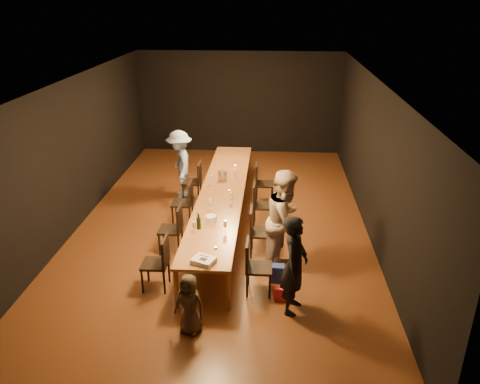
# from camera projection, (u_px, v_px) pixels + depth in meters

# --- Properties ---
(ground) EXTENTS (10.00, 10.00, 0.00)m
(ground) POSITION_uv_depth(u_px,v_px,m) (223.00, 224.00, 9.94)
(ground) COLOR #4C2413
(ground) RESTS_ON ground
(room_shell) EXTENTS (6.04, 10.04, 3.02)m
(room_shell) POSITION_uv_depth(u_px,v_px,m) (221.00, 129.00, 9.13)
(room_shell) COLOR black
(room_shell) RESTS_ON ground
(table) EXTENTS (0.90, 6.00, 0.75)m
(table) POSITION_uv_depth(u_px,v_px,m) (222.00, 193.00, 9.66)
(table) COLOR brown
(table) RESTS_ON ground
(chair_right_0) EXTENTS (0.42, 0.42, 0.93)m
(chair_right_0) POSITION_uv_depth(u_px,v_px,m) (259.00, 267.00, 7.50)
(chair_right_0) COLOR black
(chair_right_0) RESTS_ON ground
(chair_right_1) EXTENTS (0.42, 0.42, 0.93)m
(chair_right_1) POSITION_uv_depth(u_px,v_px,m) (261.00, 232.00, 8.60)
(chair_right_1) COLOR black
(chair_right_1) RESTS_ON ground
(chair_right_2) EXTENTS (0.42, 0.42, 0.93)m
(chair_right_2) POSITION_uv_depth(u_px,v_px,m) (263.00, 205.00, 9.70)
(chair_right_2) COLOR black
(chair_right_2) RESTS_ON ground
(chair_right_3) EXTENTS (0.42, 0.42, 0.93)m
(chair_right_3) POSITION_uv_depth(u_px,v_px,m) (264.00, 183.00, 10.80)
(chair_right_3) COLOR black
(chair_right_3) RESTS_ON ground
(chair_left_0) EXTENTS (0.42, 0.42, 0.93)m
(chair_left_0) POSITION_uv_depth(u_px,v_px,m) (155.00, 263.00, 7.61)
(chair_left_0) COLOR black
(chair_left_0) RESTS_ON ground
(chair_left_1) EXTENTS (0.42, 0.42, 0.93)m
(chair_left_1) POSITION_uv_depth(u_px,v_px,m) (170.00, 229.00, 8.71)
(chair_left_1) COLOR black
(chair_left_1) RESTS_ON ground
(chair_left_2) EXTENTS (0.42, 0.42, 0.93)m
(chair_left_2) POSITION_uv_depth(u_px,v_px,m) (182.00, 202.00, 9.81)
(chair_left_2) COLOR black
(chair_left_2) RESTS_ON ground
(chair_left_3) EXTENTS (0.42, 0.42, 0.93)m
(chair_left_3) POSITION_uv_depth(u_px,v_px,m) (192.00, 181.00, 10.91)
(chair_left_3) COLOR black
(chair_left_3) RESTS_ON ground
(woman_birthday) EXTENTS (0.51, 0.65, 1.59)m
(woman_birthday) POSITION_uv_depth(u_px,v_px,m) (295.00, 265.00, 6.94)
(woman_birthday) COLOR black
(woman_birthday) RESTS_ON ground
(woman_tan) EXTENTS (0.95, 1.07, 1.85)m
(woman_tan) POSITION_uv_depth(u_px,v_px,m) (286.00, 221.00, 7.99)
(woman_tan) COLOR #C3A892
(woman_tan) RESTS_ON ground
(man_blue) EXTENTS (0.87, 1.17, 1.62)m
(man_blue) POSITION_uv_depth(u_px,v_px,m) (180.00, 164.00, 10.99)
(man_blue) COLOR #91AAE0
(man_blue) RESTS_ON ground
(child) EXTENTS (0.52, 0.42, 0.93)m
(child) POSITION_uv_depth(u_px,v_px,m) (189.00, 304.00, 6.61)
(child) COLOR #443526
(child) RESTS_ON ground
(gift_bag_red) EXTENTS (0.21, 0.14, 0.23)m
(gift_bag_red) POSITION_uv_depth(u_px,v_px,m) (280.00, 294.00, 7.42)
(gift_bag_red) COLOR red
(gift_bag_red) RESTS_ON ground
(gift_bag_blue) EXTENTS (0.25, 0.17, 0.31)m
(gift_bag_blue) POSITION_uv_depth(u_px,v_px,m) (276.00, 273.00, 7.89)
(gift_bag_blue) COLOR #2A40B6
(gift_bag_blue) RESTS_ON ground
(birthday_cake) EXTENTS (0.41, 0.37, 0.08)m
(birthday_cake) POSITION_uv_depth(u_px,v_px,m) (204.00, 260.00, 7.07)
(birthday_cake) COLOR white
(birthday_cake) RESTS_ON table
(plate_stack) EXTENTS (0.27, 0.27, 0.11)m
(plate_stack) POSITION_uv_depth(u_px,v_px,m) (211.00, 219.00, 8.34)
(plate_stack) COLOR white
(plate_stack) RESTS_ON table
(champagne_bottle) EXTENTS (0.08, 0.08, 0.32)m
(champagne_bottle) POSITION_uv_depth(u_px,v_px,m) (199.00, 220.00, 8.04)
(champagne_bottle) COLOR black
(champagne_bottle) RESTS_ON table
(ice_bucket) EXTENTS (0.23, 0.23, 0.21)m
(ice_bucket) POSITION_uv_depth(u_px,v_px,m) (223.00, 176.00, 10.17)
(ice_bucket) COLOR #A5A4A9
(ice_bucket) RESTS_ON table
(wineglass_0) EXTENTS (0.06, 0.06, 0.21)m
(wineglass_0) POSITION_uv_depth(u_px,v_px,m) (194.00, 227.00, 7.94)
(wineglass_0) COLOR beige
(wineglass_0) RESTS_ON table
(wineglass_1) EXTENTS (0.06, 0.06, 0.21)m
(wineglass_1) POSITION_uv_depth(u_px,v_px,m) (225.00, 226.00, 7.97)
(wineglass_1) COLOR beige
(wineglass_1) RESTS_ON table
(wineglass_2) EXTENTS (0.06, 0.06, 0.21)m
(wineglass_2) POSITION_uv_depth(u_px,v_px,m) (211.00, 204.00, 8.83)
(wineglass_2) COLOR silver
(wineglass_2) RESTS_ON table
(wineglass_3) EXTENTS (0.06, 0.06, 0.21)m
(wineglass_3) POSITION_uv_depth(u_px,v_px,m) (231.00, 197.00, 9.09)
(wineglass_3) COLOR beige
(wineglass_3) RESTS_ON table
(wineglass_4) EXTENTS (0.06, 0.06, 0.21)m
(wineglass_4) POSITION_uv_depth(u_px,v_px,m) (211.00, 180.00, 9.95)
(wineglass_4) COLOR silver
(wineglass_4) RESTS_ON table
(wineglass_5) EXTENTS (0.06, 0.06, 0.21)m
(wineglass_5) POSITION_uv_depth(u_px,v_px,m) (235.00, 174.00, 10.25)
(wineglass_5) COLOR silver
(wineglass_5) RESTS_ON table
(tealight_near) EXTENTS (0.05, 0.05, 0.03)m
(tealight_near) POSITION_uv_depth(u_px,v_px,m) (216.00, 248.00, 7.47)
(tealight_near) COLOR #B2B7B2
(tealight_near) RESTS_ON table
(tealight_mid) EXTENTS (0.05, 0.05, 0.03)m
(tealight_mid) POSITION_uv_depth(u_px,v_px,m) (229.00, 191.00, 9.63)
(tealight_mid) COLOR #B2B7B2
(tealight_mid) RESTS_ON table
(tealight_far) EXTENTS (0.05, 0.05, 0.03)m
(tealight_far) POSITION_uv_depth(u_px,v_px,m) (235.00, 166.00, 10.99)
(tealight_far) COLOR #B2B7B2
(tealight_far) RESTS_ON table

